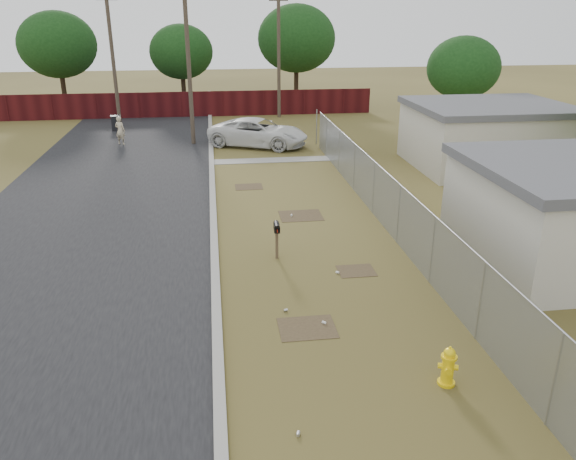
{
  "coord_description": "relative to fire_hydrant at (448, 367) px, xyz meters",
  "views": [
    {
      "loc": [
        -2.87,
        -16.79,
        7.31
      ],
      "look_at": [
        -0.76,
        -1.17,
        1.1
      ],
      "focal_mm": 35.0,
      "sensor_mm": 36.0,
      "label": 1
    }
  ],
  "objects": [
    {
      "name": "ground",
      "position": [
        -1.72,
        7.57,
        -0.43
      ],
      "size": [
        120.0,
        120.0,
        0.0
      ],
      "primitive_type": "plane",
      "color": "olive",
      "rests_on": "ground"
    },
    {
      "name": "street",
      "position": [
        -8.47,
        15.62,
        -0.41
      ],
      "size": [
        15.1,
        60.0,
        0.12
      ],
      "color": "black",
      "rests_on": "ground"
    },
    {
      "name": "chainlink_fence",
      "position": [
        1.4,
        8.6,
        0.37
      ],
      "size": [
        0.1,
        27.06,
        2.02
      ],
      "color": "gray",
      "rests_on": "ground"
    },
    {
      "name": "privacy_fence",
      "position": [
        -7.72,
        32.57,
        0.47
      ],
      "size": [
        30.0,
        0.12,
        1.8
      ],
      "primitive_type": "cube",
      "color": "#400D0F",
      "rests_on": "ground"
    },
    {
      "name": "utility_poles",
      "position": [
        -5.38,
        28.24,
        4.27
      ],
      "size": [
        12.6,
        8.24,
        9.0
      ],
      "color": "#4E3E34",
      "rests_on": "ground"
    },
    {
      "name": "houses",
      "position": [
        7.98,
        10.71,
        1.14
      ],
      "size": [
        9.3,
        17.24,
        3.1
      ],
      "color": "beige",
      "rests_on": "ground"
    },
    {
      "name": "horizon_trees",
      "position": [
        -0.88,
        31.13,
        4.2
      ],
      "size": [
        33.32,
        31.94,
        7.78
      ],
      "color": "black",
      "rests_on": "ground"
    },
    {
      "name": "fire_hydrant",
      "position": [
        0.0,
        0.0,
        0.0
      ],
      "size": [
        0.46,
        0.46,
        0.91
      ],
      "color": "yellow",
      "rests_on": "ground"
    },
    {
      "name": "mailbox",
      "position": [
        -2.77,
        6.82,
        0.52
      ],
      "size": [
        0.2,
        0.52,
        1.19
      ],
      "color": "brown",
      "rests_on": "ground"
    },
    {
      "name": "pickup_truck",
      "position": [
        -2.0,
        22.46,
        0.35
      ],
      "size": [
        6.17,
        4.72,
        1.56
      ],
      "primitive_type": "imported",
      "rotation": [
        0.0,
        0.0,
        1.13
      ],
      "color": "silver",
      "rests_on": "ground"
    },
    {
      "name": "pedestrian",
      "position": [
        -9.86,
        23.92,
        0.39
      ],
      "size": [
        0.7,
        0.6,
        1.64
      ],
      "primitive_type": "imported",
      "rotation": [
        0.0,
        0.0,
        2.73
      ],
      "color": "beige",
      "rests_on": "ground"
    },
    {
      "name": "trash_bin",
      "position": [
        -10.73,
        28.1,
        0.07
      ],
      "size": [
        0.73,
        0.72,
        0.97
      ],
      "color": "black",
      "rests_on": "ground"
    },
    {
      "name": "scattered_litter",
      "position": [
        -2.24,
        4.22,
        -0.39
      ],
      "size": [
        2.29,
        11.79,
        0.07
      ],
      "color": "silver",
      "rests_on": "ground"
    }
  ]
}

